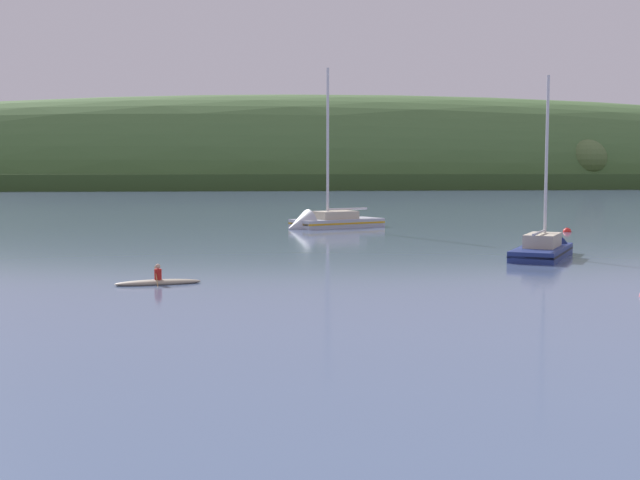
# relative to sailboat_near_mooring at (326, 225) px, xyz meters

# --- Properties ---
(far_shoreline_hill) EXTENTS (565.56, 122.09, 53.37)m
(far_shoreline_hill) POSITION_rel_sailboat_near_mooring_xyz_m (46.68, 163.88, -0.08)
(far_shoreline_hill) COLOR #314A21
(far_shoreline_hill) RESTS_ON ground
(sailboat_near_mooring) EXTENTS (9.56, 6.14, 15.32)m
(sailboat_near_mooring) POSITION_rel_sailboat_near_mooring_xyz_m (0.00, 0.00, 0.00)
(sailboat_near_mooring) COLOR #ADB2BC
(sailboat_near_mooring) RESTS_ON ground
(sailboat_midwater_white) EXTENTS (6.88, 7.96, 11.57)m
(sailboat_midwater_white) POSITION_rel_sailboat_near_mooring_xyz_m (7.18, -25.76, 0.02)
(sailboat_midwater_white) COLOR navy
(sailboat_midwater_white) RESTS_ON ground
(canoe_with_paddler) EXTENTS (3.83, 1.50, 1.02)m
(canoe_with_paddler) POSITION_rel_sailboat_near_mooring_xyz_m (-15.28, -32.83, -0.13)
(canoe_with_paddler) COLOR gray
(canoe_with_paddler) RESTS_ON ground
(mooring_buoy_midchannel) EXTENTS (0.68, 0.68, 0.76)m
(mooring_buoy_midchannel) POSITION_rel_sailboat_near_mooring_xyz_m (18.06, -9.05, -0.23)
(mooring_buoy_midchannel) COLOR red
(mooring_buoy_midchannel) RESTS_ON ground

